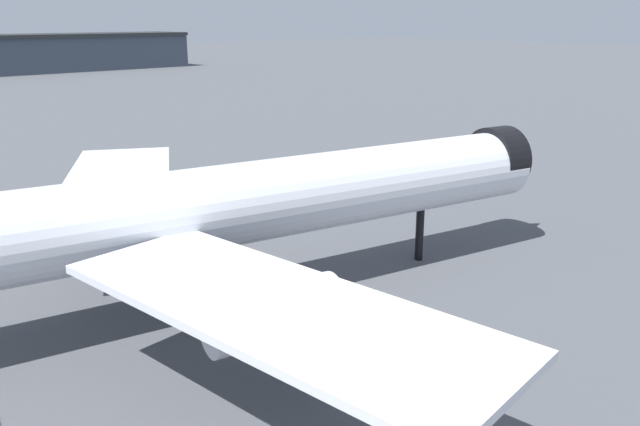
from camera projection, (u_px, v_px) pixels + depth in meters
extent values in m
plane|color=#4C4F54|center=(257.00, 298.00, 46.60)|extent=(900.00, 900.00, 0.00)
cylinder|color=silver|center=(231.00, 205.00, 43.77)|extent=(52.53, 12.13, 5.60)
cone|color=silver|center=(505.00, 162.00, 56.57)|extent=(6.81, 6.22, 5.49)
cylinder|color=black|center=(497.00, 159.00, 55.90)|extent=(3.21, 5.93, 5.66)
cube|color=silver|center=(118.00, 178.00, 53.95)|extent=(17.58, 24.83, 0.45)
cylinder|color=#B7BAC1|center=(145.00, 205.00, 52.79)|extent=(7.64, 3.98, 3.08)
cube|color=silver|center=(276.00, 306.00, 30.04)|extent=(12.61, 24.66, 0.45)
cylinder|color=#B7BAC1|center=(274.00, 313.00, 33.51)|extent=(7.64, 3.98, 3.08)
cylinder|color=black|center=(420.00, 234.00, 53.44)|extent=(0.67, 0.67, 4.48)
cylinder|color=black|center=(184.00, 267.00, 46.37)|extent=(0.67, 0.67, 4.48)
cylinder|color=black|center=(215.00, 296.00, 41.54)|extent=(0.67, 0.67, 4.48)
cube|color=black|center=(30.00, 201.00, 69.38)|extent=(2.95, 3.57, 0.30)
cube|color=#E5B70C|center=(27.00, 197.00, 68.25)|extent=(2.02, 1.90, 1.20)
cube|color=#1E2D38|center=(25.00, 196.00, 67.64)|extent=(1.21, 0.72, 0.60)
cube|color=#E5B70C|center=(31.00, 194.00, 69.74)|extent=(2.33, 2.46, 0.90)
cylinder|color=black|center=(36.00, 205.00, 68.48)|extent=(0.58, 0.75, 0.70)
cylinder|color=black|center=(20.00, 206.00, 68.24)|extent=(0.58, 0.75, 0.70)
cylinder|color=black|center=(41.00, 199.00, 70.60)|extent=(0.58, 0.75, 0.70)
cylinder|color=black|center=(26.00, 200.00, 70.36)|extent=(0.58, 0.75, 0.70)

